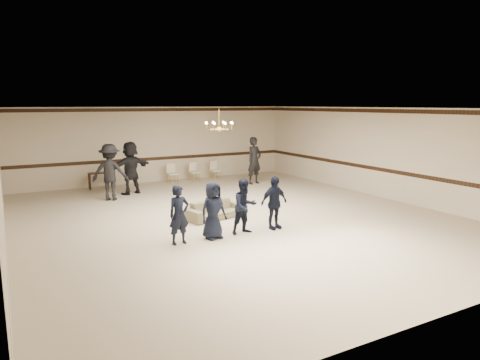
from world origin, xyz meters
The scene contains 16 objects.
room centered at (0.00, 0.00, 1.60)m, with size 12.01×14.01×3.21m.
chair_rail centered at (0.00, 6.99, 1.00)m, with size 12.00×0.02×0.14m, color black.
crown_molding centered at (0.00, 6.99, 3.08)m, with size 12.00×0.02×0.14m, color black.
chandelier centered at (0.00, 1.00, 2.88)m, with size 0.94×0.94×0.89m, color #B6943A, non-canonical shape.
boy_a centered at (-2.33, -1.55, 0.72)m, with size 0.52×0.34×1.43m, color black.
boy_b centered at (-1.43, -1.55, 0.72)m, with size 0.70×0.46×1.43m, color black.
boy_c centered at (-0.53, -1.55, 0.72)m, with size 0.70×0.54×1.43m, color black.
boy_d centered at (0.37, -1.55, 0.72)m, with size 0.84×0.35×1.43m, color black.
settee centered at (-0.55, 0.19, 0.26)m, with size 1.77×0.69×0.52m, color #7A6F51.
adult_left centered at (-2.66, 4.19, 0.98)m, with size 1.27×0.73×1.97m, color black.
adult_mid centered at (-1.76, 4.89, 0.98)m, with size 1.83×0.58×1.97m, color black.
adult_right centered at (3.34, 4.49, 0.98)m, with size 0.72×0.47×1.97m, color black.
banquet_chair_left centered at (0.36, 6.27, 0.42)m, with size 0.40×0.40×0.83m, color beige, non-canonical shape.
banquet_chair_mid centered at (1.36, 6.27, 0.42)m, with size 0.40×0.40×0.83m, color beige, non-canonical shape.
banquet_chair_right centered at (2.36, 6.27, 0.42)m, with size 0.40×0.40×0.83m, color beige, non-canonical shape.
console_table centered at (-2.64, 6.47, 0.33)m, with size 0.79×0.33×0.66m, color #331D11.
Camera 1 is at (-5.91, -11.10, 3.32)m, focal length 32.68 mm.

